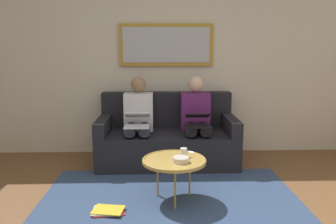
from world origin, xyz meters
name	(u,v)px	position (x,y,z in m)	size (l,w,h in m)	color
wall_rear	(166,63)	(0.00, -2.60, 1.30)	(6.00, 0.12, 2.60)	beige
area_rug	(171,202)	(0.00, -0.85, 0.00)	(2.60, 1.80, 0.01)	#33476B
couch	(167,138)	(0.00, -2.12, 0.31)	(1.79, 0.90, 0.90)	black
framed_mirror	(166,45)	(0.00, -2.51, 1.55)	(1.31, 0.05, 0.58)	#B7892D
coffee_table	(174,161)	(-0.04, -0.90, 0.41)	(0.63, 0.63, 0.43)	tan
cup	(184,152)	(-0.14, -0.99, 0.47)	(0.07, 0.07, 0.09)	silver
bowl	(181,160)	(-0.10, -0.83, 0.45)	(0.16, 0.16, 0.05)	beige
person_left	(196,118)	(-0.38, -2.05, 0.61)	(0.38, 0.58, 1.14)	#66236B
laptop_black	(198,120)	(-0.38, -1.81, 0.62)	(0.30, 0.35, 0.16)	black
person_right	(138,118)	(0.38, -2.05, 0.61)	(0.38, 0.58, 1.14)	silver
laptop_white	(137,120)	(0.38, -1.82, 0.63)	(0.31, 0.38, 0.17)	white
magazine_stack	(108,211)	(0.59, -0.65, 0.02)	(0.32, 0.25, 0.03)	red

